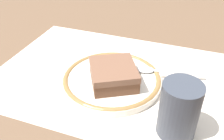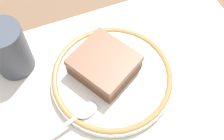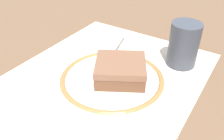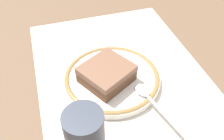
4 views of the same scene
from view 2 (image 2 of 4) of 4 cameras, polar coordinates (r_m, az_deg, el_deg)
The scene contains 7 objects.
ground_plane at distance 0.53m, azimuth 2.83°, elevation -3.80°, with size 2.40×2.40×0.00m, color brown.
placemat at distance 0.53m, azimuth 2.83°, elevation -3.77°, with size 0.53×0.39×0.00m, color beige.
plate at distance 0.53m, azimuth 0.00°, elevation -1.39°, with size 0.22×0.22×0.02m.
cake_slice at distance 0.51m, azimuth -1.50°, elevation 1.07°, with size 0.13×0.13×0.04m.
spoon at distance 0.49m, azimuth -7.34°, elevation -9.33°, with size 0.15×0.05×0.01m.
cup at distance 0.54m, azimuth -19.18°, elevation 3.42°, with size 0.07×0.07×0.10m.
napkin at distance 0.60m, azimuth 14.44°, elevation 5.78°, with size 0.13×0.12×0.00m, color white.
Camera 2 is at (-0.11, -0.21, 0.47)m, focal length 47.11 mm.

